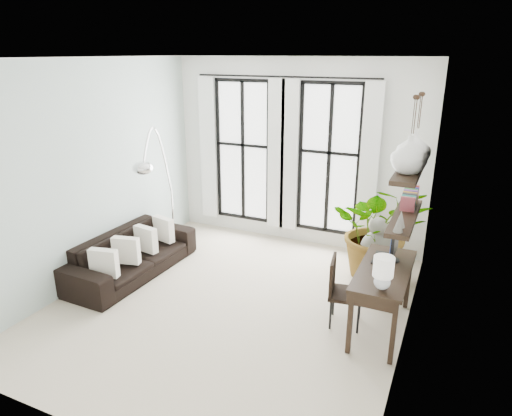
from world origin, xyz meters
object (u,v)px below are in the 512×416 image
Objects in this scene: plant at (379,230)px; arc_lamp at (157,158)px; sofa at (132,254)px; buddha at (376,253)px; desk_chair at (340,287)px; desk at (383,275)px.

plant is 3.57m from arc_lamp.
sofa is at bearing -98.92° from arc_lamp.
sofa is 3.71m from buddha.
buddha is at bearing 73.71° from desk_chair.
desk is at bearing -78.28° from plant.
desk_chair reaches higher than sofa.
plant is at bearing 74.09° from desk_chair.
desk is at bearing -77.39° from buddha.
desk_chair is at bearing -97.40° from buddha.
desk is at bearing -9.98° from arc_lamp.
sofa is 2.26× the size of buddha.
arc_lamp reaches higher than desk.
sofa is 2.52× the size of desk_chair.
plant is 1.70× the size of desk_chair.
desk is (3.74, 0.01, 0.43)m from sofa.
arc_lamp reaches higher than sofa.
desk_chair is at bearing -12.12° from arc_lamp.
sofa is 1.59× the size of desk.
plant is 0.68× the size of arc_lamp.
plant is 1.54m from desk_chair.
sofa is 3.26m from desk_chair.
desk_chair is at bearing -175.84° from desk.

